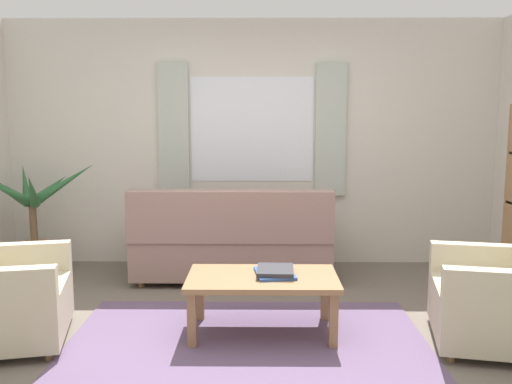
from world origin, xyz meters
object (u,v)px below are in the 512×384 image
couch (232,243)px  book_stack_on_table (275,272)px  coffee_table (262,284)px  armchair_right (504,297)px  potted_plant (34,231)px

couch → book_stack_on_table: couch is taller
coffee_table → armchair_right: bearing=-6.6°
coffee_table → book_stack_on_table: size_ratio=2.95×
armchair_right → book_stack_on_table: armchair_right is taller
couch → potted_plant: (-1.99, 0.14, 0.08)m
couch → coffee_table: size_ratio=1.73×
armchair_right → potted_plant: 4.31m
armchair_right → coffee_table: armchair_right is taller
armchair_right → book_stack_on_table: 1.61m
book_stack_on_table → couch: bearing=106.4°
book_stack_on_table → potted_plant: 2.79m
book_stack_on_table → coffee_table: bearing=-161.9°
coffee_table → potted_plant: bearing=147.0°
armchair_right → potted_plant: (-3.97, 1.68, 0.10)m
couch → coffee_table: bearing=102.3°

